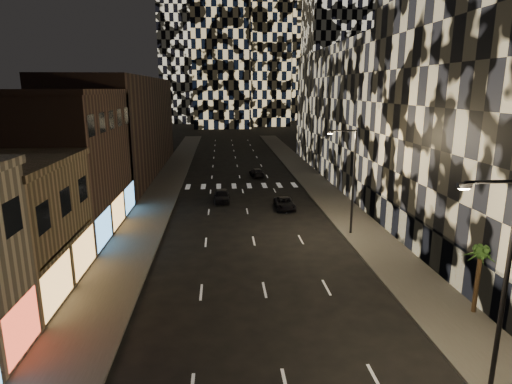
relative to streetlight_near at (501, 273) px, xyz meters
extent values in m
cube|color=#47443F|center=(-18.35, 40.00, -5.28)|extent=(4.00, 120.00, 0.15)
cube|color=#47443F|center=(1.65, 40.00, -5.28)|extent=(4.00, 120.00, 0.15)
cube|color=#4C4C47|center=(-16.25, 40.00, -5.28)|extent=(0.20, 120.00, 0.15)
cube|color=#4C4C47|center=(-0.45, 40.00, -5.28)|extent=(0.20, 120.00, 0.15)
cube|color=#483128|center=(-25.35, 23.50, 0.65)|extent=(10.00, 15.00, 12.00)
cube|color=#483128|center=(-25.35, 50.00, 1.65)|extent=(10.00, 40.00, 14.00)
cube|color=#383838|center=(3.95, 14.50, -3.85)|extent=(0.60, 25.00, 3.00)
cube|color=#232326|center=(11.65, 47.00, 3.65)|extent=(16.00, 40.00, 18.00)
cylinder|color=black|center=(0.25, 0.00, -0.70)|extent=(0.20, 0.20, 9.00)
cylinder|color=black|center=(-0.85, 0.00, 3.70)|extent=(2.20, 0.14, 0.14)
cube|color=black|center=(-1.95, 0.00, 3.58)|extent=(0.50, 0.25, 0.18)
cube|color=#FFEAB2|center=(-1.95, 0.00, 3.46)|extent=(0.35, 0.18, 0.06)
cylinder|color=black|center=(0.25, 20.00, -0.70)|extent=(0.20, 0.20, 9.00)
cylinder|color=black|center=(-0.85, 20.00, 3.70)|extent=(2.20, 0.14, 0.14)
cube|color=black|center=(-1.95, 20.00, 3.58)|extent=(0.50, 0.25, 0.18)
cube|color=#FFEAB2|center=(-1.95, 20.00, 3.46)|extent=(0.35, 0.18, 0.06)
imported|color=black|center=(-10.96, 32.00, -4.64)|extent=(1.75, 4.23, 1.43)
imported|color=black|center=(-5.84, 46.09, -4.77)|extent=(2.18, 4.22, 1.17)
imported|color=black|center=(-4.35, 28.53, -4.76)|extent=(1.98, 4.26, 1.18)
cylinder|color=#47331E|center=(3.15, 6.08, -3.50)|extent=(0.25, 0.25, 3.40)
sphere|color=#274C1B|center=(3.15, 6.08, -1.65)|extent=(0.74, 0.74, 0.74)
cone|color=#274C1B|center=(3.41, 6.04, -1.70)|extent=(1.50, 0.52, 0.90)
cone|color=#274C1B|center=(3.34, 6.26, -1.70)|extent=(1.29, 1.21, 0.90)
cone|color=#274C1B|center=(3.13, 6.35, -1.70)|extent=(0.40, 1.49, 0.90)
cone|color=#274C1B|center=(2.93, 6.23, -1.70)|extent=(1.38, 1.08, 0.90)
cone|color=#274C1B|center=(2.89, 6.01, -1.70)|extent=(1.50, 0.71, 0.90)
cone|color=#274C1B|center=(3.05, 5.84, -1.70)|extent=(0.82, 1.48, 0.90)
cone|color=#274C1B|center=(3.28, 5.85, -1.70)|extent=(0.99, 1.43, 0.90)
camera|label=1|loc=(-10.92, -14.77, 7.07)|focal=30.00mm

